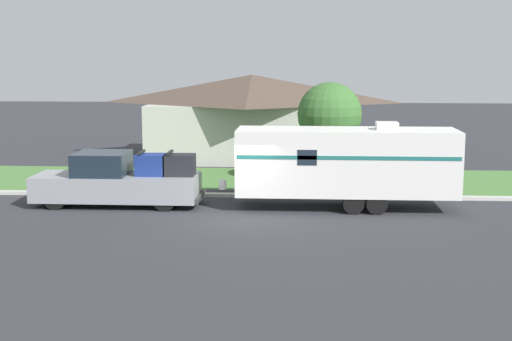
# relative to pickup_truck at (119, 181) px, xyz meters

# --- Properties ---
(ground_plane) EXTENTS (120.00, 120.00, 0.00)m
(ground_plane) POSITION_rel_pickup_truck_xyz_m (4.74, -1.91, -0.94)
(ground_plane) COLOR #2D2D33
(curb_strip) EXTENTS (80.00, 0.30, 0.14)m
(curb_strip) POSITION_rel_pickup_truck_xyz_m (4.74, 1.84, -0.87)
(curb_strip) COLOR beige
(curb_strip) RESTS_ON ground_plane
(lawn_strip) EXTENTS (80.00, 7.00, 0.03)m
(lawn_strip) POSITION_rel_pickup_truck_xyz_m (4.74, 5.49, -0.92)
(lawn_strip) COLOR #477538
(lawn_strip) RESTS_ON ground_plane
(house_across_street) EXTENTS (11.70, 7.10, 4.60)m
(house_across_street) POSITION_rel_pickup_truck_xyz_m (4.24, 12.80, 1.44)
(house_across_street) COLOR #B2B2A8
(house_across_street) RESTS_ON ground_plane
(pickup_truck) EXTENTS (6.36, 2.10, 2.10)m
(pickup_truck) POSITION_rel_pickup_truck_xyz_m (0.00, 0.00, 0.00)
(pickup_truck) COLOR black
(pickup_truck) RESTS_ON ground_plane
(travel_trailer) EXTENTS (9.38, 2.29, 3.26)m
(travel_trailer) POSITION_rel_pickup_truck_xyz_m (8.61, -0.00, 0.82)
(travel_trailer) COLOR black
(travel_trailer) RESTS_ON ground_plane
(mailbox) EXTENTS (0.48, 0.20, 1.27)m
(mailbox) POSITION_rel_pickup_truck_xyz_m (-1.33, 2.74, 0.04)
(mailbox) COLOR brown
(mailbox) RESTS_ON ground_plane
(tree_in_yard) EXTENTS (2.77, 2.77, 4.54)m
(tree_in_yard) POSITION_rel_pickup_truck_xyz_m (8.15, 4.41, 2.21)
(tree_in_yard) COLOR brown
(tree_in_yard) RESTS_ON ground_plane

